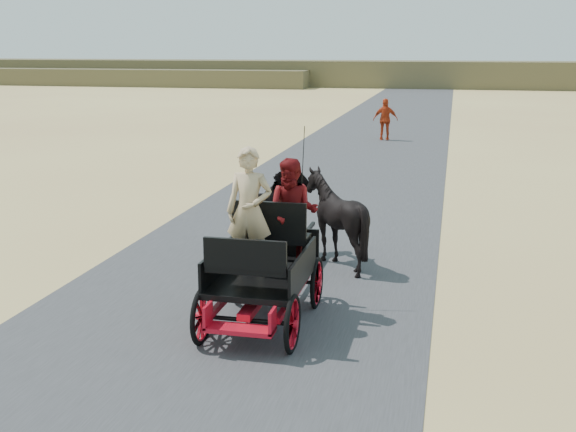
% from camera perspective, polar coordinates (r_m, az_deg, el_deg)
% --- Properties ---
extents(ground, '(140.00, 140.00, 0.00)m').
position_cam_1_polar(ground, '(8.84, -9.59, -12.90)').
color(ground, tan).
extents(road, '(6.00, 140.00, 0.01)m').
position_cam_1_polar(road, '(8.84, -9.59, -12.87)').
color(road, '#38383A').
rests_on(road, ground).
extents(ridge_far, '(140.00, 6.00, 2.40)m').
position_cam_1_polar(ridge_far, '(69.42, 10.49, 10.96)').
color(ridge_far, brown).
rests_on(ridge_far, ground).
extents(ridge_near, '(40.00, 4.00, 1.60)m').
position_cam_1_polar(ridge_near, '(73.29, -14.24, 10.58)').
color(ridge_near, brown).
rests_on(ridge_near, ground).
extents(carriage, '(1.30, 2.40, 0.72)m').
position_cam_1_polar(carriage, '(10.36, -1.99, -6.53)').
color(carriage, black).
rests_on(carriage, ground).
extents(horse_left, '(0.91, 2.01, 1.70)m').
position_cam_1_polar(horse_left, '(13.14, -0.97, 0.01)').
color(horse_left, black).
rests_on(horse_left, ground).
extents(horse_right, '(1.37, 1.54, 1.70)m').
position_cam_1_polar(horse_right, '(12.92, 3.77, -0.24)').
color(horse_right, black).
rests_on(horse_right, ground).
extents(driver_man, '(0.66, 0.43, 1.80)m').
position_cam_1_polar(driver_man, '(10.10, -3.07, 0.39)').
color(driver_man, tan).
rests_on(driver_man, carriage).
extents(passenger_woman, '(0.77, 0.60, 1.58)m').
position_cam_1_polar(passenger_woman, '(10.52, 0.38, 0.32)').
color(passenger_woman, '#660C0F').
rests_on(passenger_woman, carriage).
extents(pedestrian, '(1.06, 0.55, 1.73)m').
position_cam_1_polar(pedestrian, '(30.43, 7.71, 7.57)').
color(pedestrian, '#B63414').
rests_on(pedestrian, ground).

